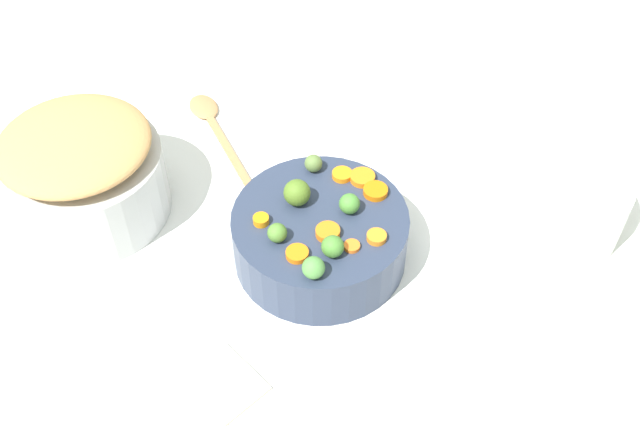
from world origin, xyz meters
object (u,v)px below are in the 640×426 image
(serving_bowl_carrots, at_px, (320,237))
(wooden_spoon, at_px, (213,123))
(casserole_dish, at_px, (555,200))
(metal_pot, at_px, (85,183))

(serving_bowl_carrots, height_order, wooden_spoon, serving_bowl_carrots)
(serving_bowl_carrots, bearing_deg, wooden_spoon, -75.79)
(serving_bowl_carrots, distance_m, casserole_dish, 0.39)
(casserole_dish, bearing_deg, wooden_spoon, -40.87)
(wooden_spoon, height_order, casserole_dish, casserole_dish)
(metal_pot, bearing_deg, casserole_dish, 159.62)
(serving_bowl_carrots, bearing_deg, casserole_dish, 172.85)
(metal_pot, height_order, casserole_dish, metal_pot)
(serving_bowl_carrots, relative_size, metal_pot, 1.03)
(serving_bowl_carrots, distance_m, metal_pot, 0.40)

